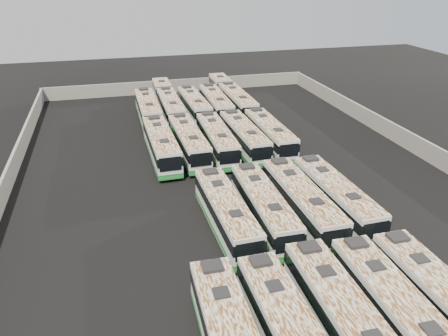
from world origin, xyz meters
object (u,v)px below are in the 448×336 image
bus_midfront_left (226,213)px  bus_midfront_center (263,207)px  bus_front_far_right (443,304)px  bus_midback_far_left (161,145)px  bus_midfront_right (301,202)px  bus_midback_far_right (269,134)px  bus_back_far_right (231,96)px  bus_back_left (168,101)px  bus_midback_right (244,137)px  bus_midfront_far_right (335,197)px  bus_midback_center (217,139)px  bus_front_center (345,322)px  bus_back_center (194,106)px  bus_back_right (216,104)px  bus_back_far_left (148,109)px  bus_midback_left (189,142)px  bus_front_right (397,314)px

bus_midfront_left → bus_midfront_center: bus_midfront_center is taller
bus_front_far_right → bus_midfront_center: (-6.56, 13.78, -0.01)m
bus_midback_far_left → bus_midfront_right: bearing=-59.7°
bus_midback_far_right → bus_midfront_left: bearing=-121.0°
bus_midfront_center → bus_back_far_right: size_ratio=0.62×
bus_front_far_right → bus_back_left: 47.94m
bus_midback_right → bus_midback_far_right: size_ratio=1.01×
bus_midfront_far_right → bus_midback_far_left: bearing=128.2°
bus_midback_center → bus_back_far_right: size_ratio=0.63×
bus_front_center → bus_midback_far_left: (-6.59, 29.56, 0.00)m
bus_back_center → bus_back_right: size_ratio=0.98×
bus_back_far_left → bus_back_right: bearing=-0.2°
bus_midfront_far_right → bus_back_right: 30.00m
bus_midfront_left → bus_back_left: (-0.00, 33.25, 0.02)m
bus_front_center → bus_midfront_far_right: 15.04m
bus_midfront_far_right → bus_midback_left: bearing=120.3°
bus_midback_far_right → bus_front_center: bearing=-102.2°
bus_midfront_left → bus_midback_center: size_ratio=0.98×
bus_midfront_center → bus_midback_far_left: bearing=113.3°
bus_midback_far_right → bus_midfront_center: bearing=-111.9°
bus_midback_right → bus_midback_far_left: bearing=179.8°
bus_midfront_center → bus_front_center: bearing=-88.7°
bus_midback_far_left → bus_midback_right: (9.82, 0.13, -0.04)m
bus_midback_far_left → bus_back_center: size_ratio=1.03×
bus_midback_right → bus_back_center: bus_midback_right is taller
bus_back_far_left → bus_front_far_right: bearing=-73.3°
bus_midback_far_left → bus_midback_center: (6.50, 0.08, -0.04)m
bus_front_far_right → bus_back_far_right: (-0.00, 46.96, 0.05)m
bus_back_left → bus_midfront_far_right: bearing=-72.8°
bus_midfront_left → bus_midback_right: 17.54m
bus_midback_far_right → bus_midback_center: bearing=-178.8°
bus_front_center → bus_midback_center: 29.64m
bus_front_far_right → bus_midback_left: size_ratio=0.98×
bus_midback_far_left → bus_midback_left: size_ratio=1.01×
bus_midfront_far_right → bus_back_left: size_ratio=0.65×
bus_back_far_left → bus_back_center: 6.64m
bus_midback_left → bus_front_center: bearing=-84.8°
bus_midfront_center → bus_midback_far_right: 17.46m
bus_front_right → bus_back_right: (-0.03, 43.59, 0.01)m
bus_midback_far_left → bus_midfront_far_right: bearing=-51.8°
bus_midback_left → bus_midback_far_right: bearing=-1.5°
bus_front_right → bus_back_far_left: (-9.87, 43.61, 0.01)m
bus_front_right → bus_midfront_right: size_ratio=0.99×
bus_back_left → bus_midfront_center: bearing=-83.8°
bus_midback_far_left → bus_back_left: 17.44m
bus_midback_right → bus_midback_left: bearing=178.1°
bus_midfront_far_right → bus_back_center: 30.66m
bus_midfront_right → bus_midback_far_left: bus_midfront_right is taller
bus_midback_left → bus_back_right: 15.05m
bus_front_center → bus_midfront_right: size_ratio=1.00×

